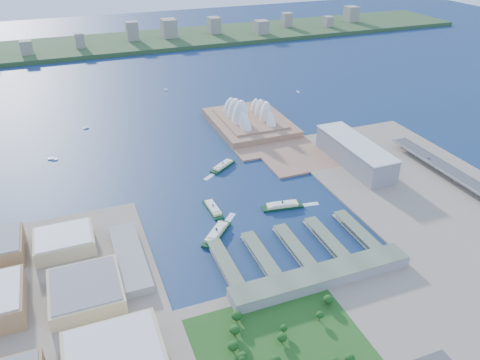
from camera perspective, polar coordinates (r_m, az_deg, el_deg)
name	(u,v)px	position (r m, az deg, el deg)	size (l,w,h in m)	color
ground	(257,218)	(596.22, 2.10, -4.70)	(3000.00, 3000.00, 0.00)	#0E1C45
west_land	(52,333)	(483.64, -21.97, -16.89)	(220.00, 390.00, 3.00)	gray
south_land	(348,339)	(457.34, 13.04, -18.37)	(720.00, 180.00, 3.00)	gray
east_land	(436,200)	(681.83, 22.76, -2.32)	(240.00, 500.00, 3.00)	gray
peninsula	(255,129)	(843.13, 1.90, 6.22)	(135.00, 220.00, 3.00)	#946A51
far_shore	(128,43)	(1481.82, -13.54, 15.95)	(2200.00, 260.00, 12.00)	#2D4926
opera_house	(250,110)	(847.79, 1.24, 8.59)	(134.00, 180.00, 58.00)	white
toaster_building	(355,153)	(732.29, 13.81, 3.19)	(45.00, 155.00, 35.00)	gray
expressway	(477,191)	(712.96, 26.96, -1.20)	(26.00, 340.00, 11.85)	gray
west_buildings	(47,295)	(499.55, -22.43, -12.88)	(200.00, 280.00, 27.00)	#9A744D
ferry_wharves	(294,247)	(544.17, 6.61, -8.11)	(184.00, 90.00, 9.30)	#546149
terminal_building	(322,277)	(502.16, 9.91, -11.53)	(200.00, 28.00, 12.00)	gray
park	(279,334)	(438.97, 4.78, -18.24)	(150.00, 110.00, 16.00)	#194714
far_skyline	(127,33)	(1455.34, -13.56, 17.07)	(1900.00, 140.00, 55.00)	gray
ferry_a	(213,208)	(609.44, -3.30, -3.37)	(12.48, 49.02, 9.27)	#0D341B
ferry_b	(223,165)	(712.01, -2.11, 1.86)	(12.58, 49.42, 9.34)	#0D341B
ferry_c	(216,232)	(563.37, -2.88, -6.35)	(14.37, 56.46, 10.68)	#0D341B
ferry_d	(282,205)	(616.08, 5.19, -2.99)	(13.88, 54.52, 10.31)	#0D341B
boat_a	(53,159)	(793.67, -21.89, 2.42)	(3.86, 15.45, 2.98)	white
boat_b	(86,128)	(893.45, -18.28, 6.07)	(3.66, 10.45, 2.82)	white
boat_c	(298,92)	(1041.16, 7.10, 10.63)	(3.44, 11.80, 2.65)	white
boat_e	(166,90)	(1060.31, -9.05, 10.84)	(3.47, 10.92, 2.68)	white
car_c	(429,158)	(762.51, 22.02, 2.47)	(1.99, 4.90, 1.42)	slate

